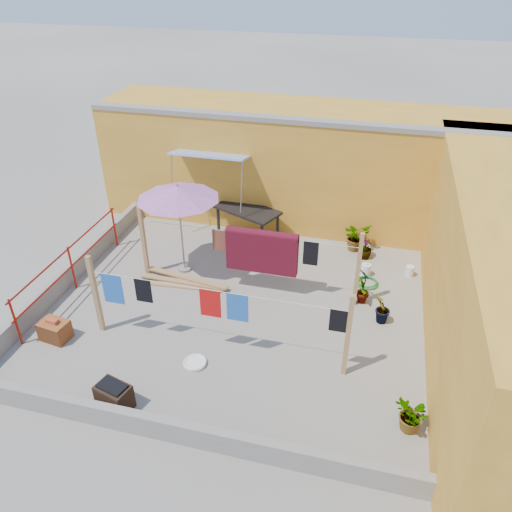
# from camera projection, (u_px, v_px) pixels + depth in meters

# --- Properties ---
(ground) EXTENTS (80.00, 80.00, 0.00)m
(ground) POSITION_uv_depth(u_px,v_px,m) (237.00, 308.00, 11.04)
(ground) COLOR #9E998E
(ground) RESTS_ON ground
(wall_back) EXTENTS (11.00, 3.27, 3.21)m
(wall_back) POSITION_uv_depth(u_px,v_px,m) (300.00, 164.00, 13.93)
(wall_back) COLOR gold
(wall_back) RESTS_ON ground
(wall_right) EXTENTS (2.40, 9.00, 3.20)m
(wall_right) POSITION_uv_depth(u_px,v_px,m) (508.00, 282.00, 9.09)
(wall_right) COLOR gold
(wall_right) RESTS_ON ground
(parapet_front) EXTENTS (8.30, 0.16, 0.44)m
(parapet_front) POSITION_uv_depth(u_px,v_px,m) (173.00, 430.00, 7.98)
(parapet_front) COLOR gray
(parapet_front) RESTS_ON ground
(parapet_left) EXTENTS (0.16, 7.30, 0.44)m
(parapet_left) POSITION_uv_depth(u_px,v_px,m) (71.00, 274.00, 11.79)
(parapet_left) COLOR gray
(parapet_left) RESTS_ON ground
(red_railing) EXTENTS (0.05, 4.20, 1.10)m
(red_railing) POSITION_uv_depth(u_px,v_px,m) (71.00, 262.00, 11.31)
(red_railing) COLOR #9D1B0F
(red_railing) RESTS_ON ground
(clothesline_rig) EXTENTS (5.09, 2.35, 1.80)m
(clothesline_rig) POSITION_uv_depth(u_px,v_px,m) (255.00, 258.00, 10.88)
(clothesline_rig) COLOR tan
(clothesline_rig) RESTS_ON ground
(patio_umbrella) EXTENTS (2.43, 2.43, 2.29)m
(patio_umbrella) POSITION_uv_depth(u_px,v_px,m) (178.00, 193.00, 11.25)
(patio_umbrella) COLOR gray
(patio_umbrella) RESTS_ON ground
(outdoor_table) EXTENTS (1.94, 1.49, 0.81)m
(outdoor_table) POSITION_uv_depth(u_px,v_px,m) (247.00, 211.00, 13.41)
(outdoor_table) COLOR black
(outdoor_table) RESTS_ON ground
(brick_stack) EXTENTS (0.62, 0.49, 0.49)m
(brick_stack) POSITION_uv_depth(u_px,v_px,m) (55.00, 330.00, 10.07)
(brick_stack) COLOR #9B5023
(brick_stack) RESTS_ON ground
(lumber_pile) EXTENTS (2.27, 0.62, 0.14)m
(lumber_pile) POSITION_uv_depth(u_px,v_px,m) (183.00, 282.00, 11.76)
(lumber_pile) COLOR tan
(lumber_pile) RESTS_ON ground
(brazier) EXTENTS (0.66, 0.53, 0.52)m
(brazier) POSITION_uv_depth(u_px,v_px,m) (114.00, 396.00, 8.54)
(brazier) COLOR #311E13
(brazier) RESTS_ON ground
(white_basin) EXTENTS (0.45, 0.45, 0.08)m
(white_basin) POSITION_uv_depth(u_px,v_px,m) (195.00, 363.00, 9.53)
(white_basin) COLOR white
(white_basin) RESTS_ON ground
(water_jug_a) EXTENTS (0.23, 0.23, 0.35)m
(water_jug_a) POSITION_uv_depth(u_px,v_px,m) (366.00, 270.00, 12.04)
(water_jug_a) COLOR white
(water_jug_a) RESTS_ON ground
(water_jug_b) EXTENTS (0.20, 0.20, 0.31)m
(water_jug_b) POSITION_uv_depth(u_px,v_px,m) (410.00, 271.00, 12.03)
(water_jug_b) COLOR white
(water_jug_b) RESTS_ON ground
(green_hose) EXTENTS (0.56, 0.56, 0.08)m
(green_hose) POSITION_uv_depth(u_px,v_px,m) (367.00, 283.00, 11.79)
(green_hose) COLOR #1A771D
(green_hose) RESTS_ON ground
(plant_back_a) EXTENTS (0.91, 0.89, 0.76)m
(plant_back_a) POSITION_uv_depth(u_px,v_px,m) (356.00, 236.00, 12.97)
(plant_back_a) COLOR #19581B
(plant_back_a) RESTS_ON ground
(plant_back_b) EXTENTS (0.38, 0.38, 0.61)m
(plant_back_b) POSITION_uv_depth(u_px,v_px,m) (365.00, 247.00, 12.64)
(plant_back_b) COLOR #19581B
(plant_back_b) RESTS_ON ground
(plant_right_a) EXTENTS (0.56, 0.59, 0.92)m
(plant_right_a) POSITION_uv_depth(u_px,v_px,m) (364.00, 285.00, 10.96)
(plant_right_a) COLOR #19581B
(plant_right_a) RESTS_ON ground
(plant_right_b) EXTENTS (0.39, 0.45, 0.70)m
(plant_right_b) POSITION_uv_depth(u_px,v_px,m) (382.00, 310.00, 10.41)
(plant_right_b) COLOR #19581B
(plant_right_b) RESTS_ON ground
(plant_right_c) EXTENTS (0.71, 0.74, 0.65)m
(plant_right_c) POSITION_uv_depth(u_px,v_px,m) (413.00, 417.00, 8.08)
(plant_right_c) COLOR #19581B
(plant_right_c) RESTS_ON ground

